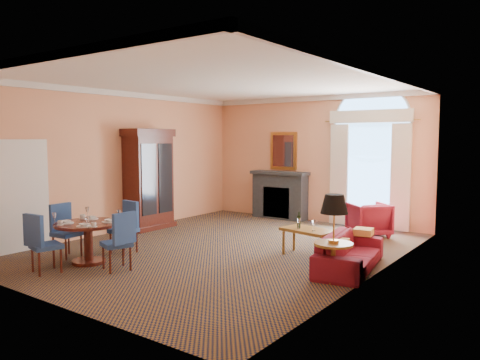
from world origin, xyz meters
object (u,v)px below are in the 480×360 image
Objects in this scene: armchair at (369,219)px; side_table at (334,226)px; dining_table at (88,233)px; armoire at (148,181)px; sofa at (350,252)px; coffee_table at (308,231)px.

side_table is at bearing 55.96° from armchair.
armoire is at bearing 118.26° from dining_table.
armoire is at bearing -20.53° from armchair.
sofa is at bearing 58.17° from armchair.
coffee_table is at bearing 132.00° from side_table.
coffee_table reaches higher than armchair.
armchair is at bearing 5.13° from sofa.
dining_table reaches higher than armchair.
side_table reaches higher than sofa.
dining_table reaches higher than sofa.
armoire is 1.84× the size of side_table.
dining_table is 0.87× the size of side_table.
armchair is at bearing 102.28° from side_table.
sofa is at bearing -5.49° from armoire.
armchair is at bearing 25.79° from armoire.
side_table reaches higher than dining_table.
side_table is at bearing 21.95° from dining_table.
dining_table is 1.39× the size of armchair.
coffee_table is (2.80, 2.67, -0.08)m from dining_table.
dining_table is at bearing -125.81° from coffee_table.
armoire is 1.23× the size of sofa.
side_table is (3.82, 1.54, 0.31)m from dining_table.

